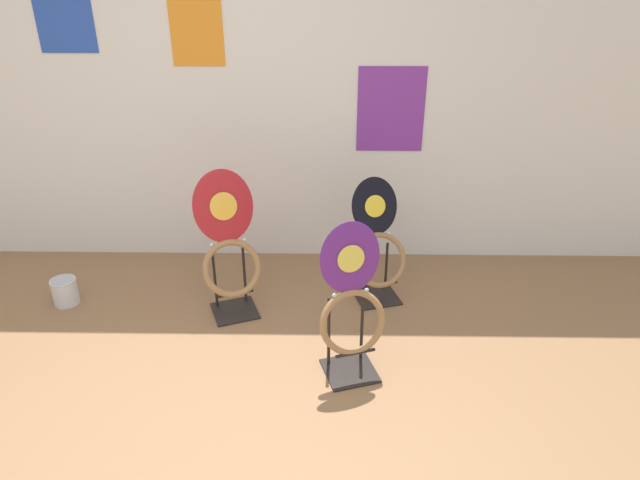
{
  "coord_description": "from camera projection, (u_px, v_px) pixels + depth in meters",
  "views": [
    {
      "loc": [
        0.68,
        -1.79,
        2.12
      ],
      "look_at": [
        0.63,
        1.3,
        0.55
      ],
      "focal_mm": 32.0,
      "sensor_mm": 36.0,
      "label": 1
    }
  ],
  "objects": [
    {
      "name": "wall_back",
      "position": [
        231.0,
        84.0,
        3.91
      ],
      "size": [
        8.0,
        0.07,
        2.6
      ],
      "color": "silver",
      "rests_on": "ground_plane"
    },
    {
      "name": "paint_can",
      "position": [
        65.0,
        291.0,
        3.8
      ],
      "size": [
        0.17,
        0.17,
        0.18
      ],
      "color": "silver",
      "rests_on": "ground_plane"
    },
    {
      "name": "toilet_seat_display_purple_note",
      "position": [
        351.0,
        307.0,
        3.03
      ],
      "size": [
        0.39,
        0.35,
        0.91
      ],
      "color": "black",
      "rests_on": "ground_plane"
    },
    {
      "name": "toilet_seat_display_crimson_swirl",
      "position": [
        229.0,
        251.0,
        3.58
      ],
      "size": [
        0.46,
        0.43,
        0.93
      ],
      "color": "black",
      "rests_on": "ground_plane"
    },
    {
      "name": "toilet_seat_display_jazz_black",
      "position": [
        378.0,
        248.0,
        3.76
      ],
      "size": [
        0.41,
        0.39,
        0.82
      ],
      "color": "black",
      "rests_on": "ground_plane"
    },
    {
      "name": "ground_plane",
      "position": [
        176.0,
        479.0,
        2.56
      ],
      "size": [
        14.0,
        14.0,
        0.0
      ],
      "primitive_type": "plane",
      "color": "#8E6642"
    }
  ]
}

